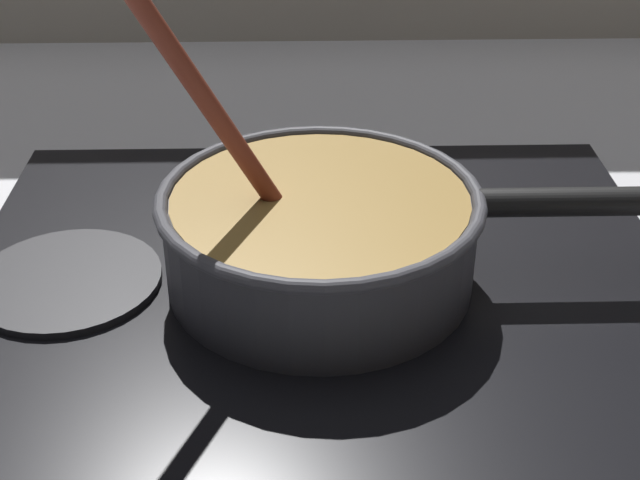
{
  "coord_description": "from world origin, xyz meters",
  "views": [
    {
      "loc": [
        0.08,
        -0.4,
        0.4
      ],
      "look_at": [
        0.09,
        0.18,
        0.05
      ],
      "focal_mm": 50.15,
      "sensor_mm": 36.0,
      "label": 1
    }
  ],
  "objects": [
    {
      "name": "hob_plate",
      "position": [
        0.09,
        0.18,
        0.01
      ],
      "size": [
        0.56,
        0.48,
        0.01
      ],
      "primitive_type": "cube",
      "color": "black",
      "rests_on": "ground"
    },
    {
      "name": "burner_ring",
      "position": [
        0.09,
        0.18,
        0.02
      ],
      "size": [
        0.2,
        0.2,
        0.01
      ],
      "primitive_type": "torus",
      "color": "#592D0C",
      "rests_on": "hob_plate"
    },
    {
      "name": "spare_burner",
      "position": [
        -0.1,
        0.18,
        0.01
      ],
      "size": [
        0.14,
        0.14,
        0.01
      ],
      "primitive_type": "cylinder",
      "color": "#262628",
      "rests_on": "hob_plate"
    },
    {
      "name": "cooking_pan",
      "position": [
        0.09,
        0.18,
        0.05
      ],
      "size": [
        0.43,
        0.24,
        0.27
      ],
      "color": "#38383D",
      "rests_on": "hob_plate"
    }
  ]
}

